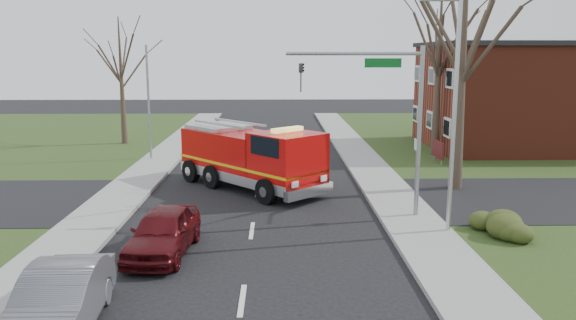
{
  "coord_description": "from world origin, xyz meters",
  "views": [
    {
      "loc": [
        0.95,
        -20.06,
        6.53
      ],
      "look_at": [
        1.42,
        3.59,
        2.0
      ],
      "focal_mm": 35.0,
      "sensor_mm": 36.0,
      "label": 1
    }
  ],
  "objects_px": {
    "traffic_signal_mast": "(387,101)",
    "parked_car_gray": "(59,301)",
    "fire_engine": "(252,159)",
    "parked_car_maroon": "(163,232)"
  },
  "relations": [
    {
      "from": "traffic_signal_mast",
      "to": "parked_car_maroon",
      "type": "height_order",
      "value": "traffic_signal_mast"
    },
    {
      "from": "fire_engine",
      "to": "parked_car_gray",
      "type": "height_order",
      "value": "fire_engine"
    },
    {
      "from": "parked_car_maroon",
      "to": "traffic_signal_mast",
      "type": "bearing_deg",
      "value": 30.7
    },
    {
      "from": "fire_engine",
      "to": "parked_car_maroon",
      "type": "xyz_separation_m",
      "value": [
        -2.52,
        -9.0,
        -0.71
      ]
    },
    {
      "from": "parked_car_gray",
      "to": "fire_engine",
      "type": "bearing_deg",
      "value": 70.96
    },
    {
      "from": "traffic_signal_mast",
      "to": "parked_car_gray",
      "type": "bearing_deg",
      "value": -135.97
    },
    {
      "from": "parked_car_gray",
      "to": "parked_car_maroon",
      "type": "bearing_deg",
      "value": 71.38
    },
    {
      "from": "parked_car_maroon",
      "to": "parked_car_gray",
      "type": "relative_size",
      "value": 0.96
    },
    {
      "from": "fire_engine",
      "to": "parked_car_maroon",
      "type": "relative_size",
      "value": 1.75
    },
    {
      "from": "fire_engine",
      "to": "parked_car_maroon",
      "type": "bearing_deg",
      "value": -147.51
    }
  ]
}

